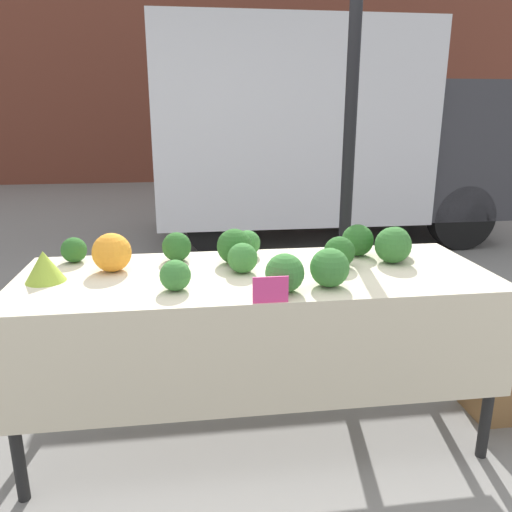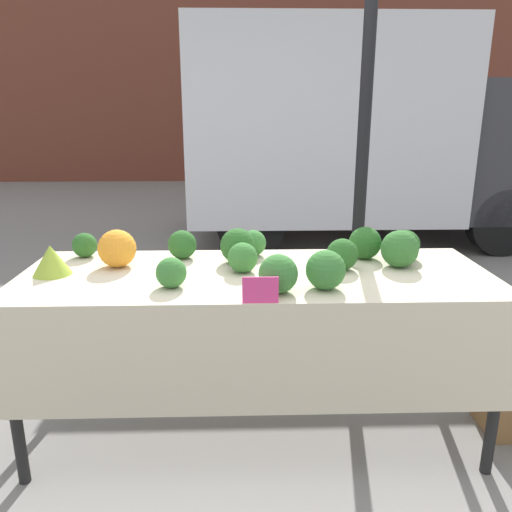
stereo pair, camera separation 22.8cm
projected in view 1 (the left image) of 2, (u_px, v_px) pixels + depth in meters
name	position (u px, v px, depth m)	size (l,w,h in m)	color
ground_plane	(256.00, 430.00, 2.55)	(40.00, 40.00, 0.00)	gray
building_facade	(197.00, 42.00, 11.08)	(16.00, 0.60, 6.12)	brown
tent_pole	(348.00, 159.00, 2.83)	(0.07, 0.07, 2.62)	black
parked_truck	(315.00, 130.00, 6.27)	(4.20, 2.26, 2.51)	silver
market_table	(258.00, 299.00, 2.28)	(2.18, 0.79, 0.85)	beige
orange_cauliflower	(112.00, 252.00, 2.31)	(0.18, 0.18, 0.18)	orange
romanesco_head	(44.00, 266.00, 2.17)	(0.17, 0.17, 0.14)	#93B238
broccoli_head_0	(177.00, 247.00, 2.48)	(0.14, 0.14, 0.14)	#285B23
broccoli_head_1	(234.00, 246.00, 2.43)	(0.17, 0.17, 0.17)	#285B23
broccoli_head_2	(285.00, 273.00, 2.05)	(0.16, 0.16, 0.16)	#387533
broccoli_head_3	(242.00, 258.00, 2.29)	(0.14, 0.14, 0.14)	#387533
broccoli_head_4	(74.00, 250.00, 2.46)	(0.13, 0.13, 0.13)	#285B23
broccoli_head_5	(247.00, 243.00, 2.57)	(0.13, 0.13, 0.13)	#387533
broccoli_head_6	(175.00, 275.00, 2.07)	(0.13, 0.13, 0.13)	#387533
broccoli_head_7	(395.00, 241.00, 2.58)	(0.15, 0.15, 0.15)	#285B23
broccoli_head_8	(330.00, 268.00, 2.11)	(0.17, 0.17, 0.17)	#387533
broccoli_head_9	(339.00, 252.00, 2.38)	(0.15, 0.15, 0.15)	#285B23
broccoli_head_10	(358.00, 240.00, 2.57)	(0.16, 0.16, 0.16)	#285B23
broccoli_head_11	(393.00, 245.00, 2.44)	(0.18, 0.18, 0.18)	#336B2D
price_sign	(271.00, 290.00, 1.93)	(0.14, 0.01, 0.11)	#E53D84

